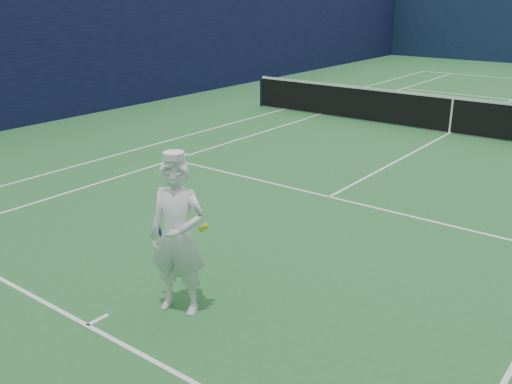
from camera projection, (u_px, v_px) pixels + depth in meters
The scene contains 5 objects.
ground at pixel (449, 133), 15.49m from camera, with size 80.00×80.00×0.00m, color #286930.
court_markings at pixel (449, 133), 15.49m from camera, with size 11.03×23.83×0.01m.
windscreen_fence at pixel (458, 58), 14.82m from camera, with size 20.12×36.12×4.00m.
tennis_net at pixel (452, 113), 15.30m from camera, with size 12.88×0.09×1.07m.
tennis_player at pixel (178, 236), 6.61m from camera, with size 0.89×0.66×1.98m.
Camera 1 is at (5.00, -15.22, 3.65)m, focal length 40.00 mm.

